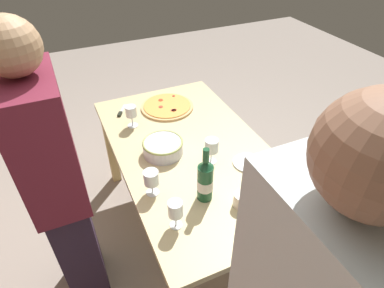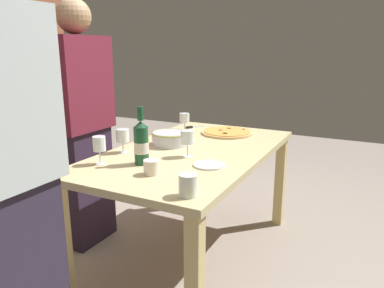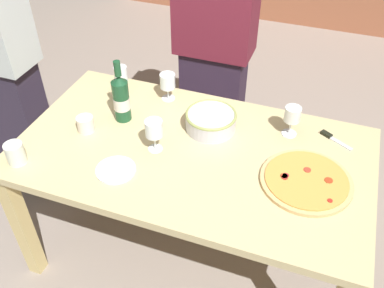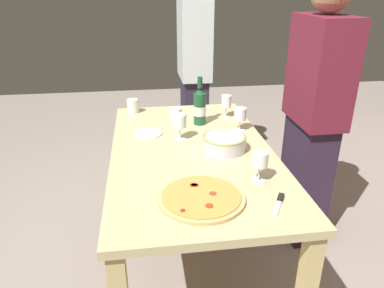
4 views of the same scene
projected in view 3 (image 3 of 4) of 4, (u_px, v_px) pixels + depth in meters
ground_plane at (192, 249)px, 2.43m from camera, size 8.00×8.00×0.00m
dining_table at (192, 165)px, 2.00m from camera, size 1.60×0.90×0.75m
pizza at (306, 181)px, 1.78m from camera, size 0.38×0.38×0.02m
serving_bowl at (211, 120)px, 2.03m from camera, size 0.24×0.24×0.09m
wine_bottle at (121, 98)px, 2.04m from camera, size 0.08×0.08×0.32m
wine_glass_near_pizza at (168, 82)px, 2.19m from camera, size 0.08×0.08×0.15m
wine_glass_by_bottle at (121, 75)px, 2.22m from camera, size 0.07×0.07×0.16m
wine_glass_far_left at (292, 116)px, 1.96m from camera, size 0.07×0.07×0.15m
wine_glass_far_right at (154, 129)px, 1.87m from camera, size 0.08×0.08×0.16m
cup_amber at (86, 124)px, 2.03m from camera, size 0.08×0.08×0.08m
cup_ceramic at (15, 153)px, 1.85m from camera, size 0.08×0.08×0.10m
side_plate at (116, 170)px, 1.84m from camera, size 0.17×0.17×0.01m
pizza_knife at (332, 138)px, 2.00m from camera, size 0.15×0.10×0.02m
person_guest_left at (215, 47)px, 2.47m from camera, size 0.44×0.24×1.68m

